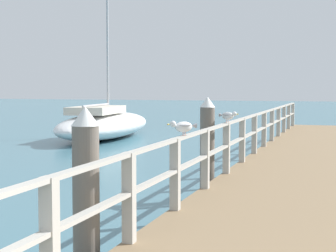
{
  "coord_description": "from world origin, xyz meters",
  "views": [
    {
      "loc": [
        0.79,
        -1.31,
        2.21
      ],
      "look_at": [
        -3.46,
        11.77,
        1.21
      ],
      "focal_mm": 59.5,
      "sensor_mm": 36.0,
      "label": 1
    }
  ],
  "objects_px": {
    "dock_piling_near": "(86,202)",
    "dock_piling_far": "(207,148)",
    "seagull_background": "(228,115)",
    "seagull_foreground": "(183,126)",
    "boat_0": "(105,124)"
  },
  "relations": [
    {
      "from": "dock_piling_near",
      "to": "seagull_foreground",
      "type": "distance_m",
      "value": 2.39
    },
    {
      "from": "dock_piling_far",
      "to": "seagull_foreground",
      "type": "distance_m",
      "value": 3.0
    },
    {
      "from": "dock_piling_near",
      "to": "seagull_background",
      "type": "relative_size",
      "value": 4.68
    },
    {
      "from": "seagull_background",
      "to": "boat_0",
      "type": "relative_size",
      "value": 0.04
    },
    {
      "from": "dock_piling_near",
      "to": "dock_piling_far",
      "type": "height_order",
      "value": "same"
    },
    {
      "from": "seagull_background",
      "to": "boat_0",
      "type": "height_order",
      "value": "boat_0"
    },
    {
      "from": "seagull_foreground",
      "to": "seagull_background",
      "type": "distance_m",
      "value": 2.97
    },
    {
      "from": "boat_0",
      "to": "dock_piling_far",
      "type": "bearing_deg",
      "value": -61.94
    },
    {
      "from": "seagull_foreground",
      "to": "seagull_background",
      "type": "xyz_separation_m",
      "value": [
        0.01,
        2.97,
        0.0
      ]
    },
    {
      "from": "seagull_foreground",
      "to": "seagull_background",
      "type": "height_order",
      "value": "same"
    },
    {
      "from": "dock_piling_far",
      "to": "seagull_background",
      "type": "relative_size",
      "value": 4.68
    },
    {
      "from": "dock_piling_far",
      "to": "seagull_foreground",
      "type": "xyz_separation_m",
      "value": [
        0.37,
        -2.91,
        0.64
      ]
    },
    {
      "from": "dock_piling_far",
      "to": "boat_0",
      "type": "height_order",
      "value": "boat_0"
    },
    {
      "from": "dock_piling_near",
      "to": "seagull_foreground",
      "type": "xyz_separation_m",
      "value": [
        0.37,
        2.27,
        0.64
      ]
    },
    {
      "from": "dock_piling_near",
      "to": "dock_piling_far",
      "type": "bearing_deg",
      "value": 90.0
    }
  ]
}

